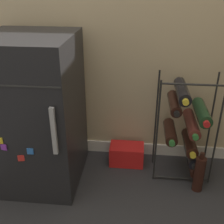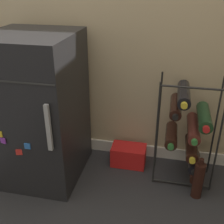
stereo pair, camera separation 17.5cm
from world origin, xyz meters
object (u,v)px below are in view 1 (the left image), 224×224
at_px(soda_box, 127,154).
at_px(wine_rack, 187,128).
at_px(mini_fridge, 36,113).
at_px(loose_bottle_floor, 199,174).

bearing_deg(soda_box, wine_rack, -10.99).
height_order(mini_fridge, wine_rack, mini_fridge).
bearing_deg(mini_fridge, soda_box, 19.12).
bearing_deg(mini_fridge, wine_rack, 7.10).
xyz_separation_m(wine_rack, loose_bottle_floor, (0.08, -0.16, -0.23)).
xyz_separation_m(mini_fridge, soda_box, (0.56, 0.20, -0.41)).
height_order(soda_box, loose_bottle_floor, loose_bottle_floor).
relative_size(mini_fridge, soda_box, 3.94).
height_order(wine_rack, loose_bottle_floor, wine_rack).
xyz_separation_m(soda_box, loose_bottle_floor, (0.47, -0.24, 0.05)).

